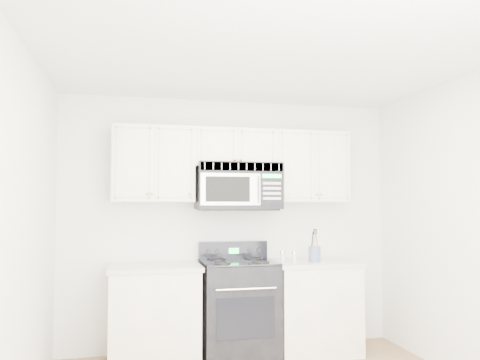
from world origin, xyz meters
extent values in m
cube|color=silver|center=(0.00, 0.00, 2.60)|extent=(3.50, 3.50, 0.01)
cube|color=white|center=(0.00, 1.75, 1.30)|extent=(3.50, 0.01, 2.60)
cube|color=white|center=(0.00, -1.75, 1.30)|extent=(3.50, 0.01, 2.60)
cube|color=white|center=(-1.75, 0.00, 1.30)|extent=(0.01, 3.50, 2.60)
cube|color=white|center=(-0.80, 1.44, 0.44)|extent=(0.82, 0.63, 0.88)
cube|color=beige|center=(-0.80, 1.44, 0.90)|extent=(0.86, 0.65, 0.04)
cube|color=black|center=(-0.80, 1.48, 0.05)|extent=(0.82, 0.55, 0.10)
cube|color=white|center=(0.80, 1.44, 0.44)|extent=(0.82, 0.63, 0.88)
cube|color=beige|center=(0.80, 1.44, 0.90)|extent=(0.86, 0.65, 0.04)
cube|color=black|center=(0.80, 1.48, 0.05)|extent=(0.82, 0.55, 0.10)
cube|color=black|center=(0.02, 1.44, 0.46)|extent=(0.72, 0.62, 0.92)
cube|color=black|center=(0.02, 1.13, 0.45)|extent=(0.55, 0.01, 0.38)
cylinder|color=silver|center=(0.02, 1.10, 0.72)|extent=(0.57, 0.02, 0.02)
cube|color=black|center=(0.02, 1.44, 0.93)|extent=(0.72, 0.62, 0.02)
cube|color=black|center=(0.02, 1.71, 1.02)|extent=(0.72, 0.08, 0.19)
cube|color=#17E347|center=(0.02, 1.67, 1.02)|extent=(0.10, 0.00, 0.06)
cube|color=white|center=(-0.82, 1.58, 1.90)|extent=(0.80, 0.33, 0.75)
cube|color=white|center=(0.82, 1.58, 1.90)|extent=(0.80, 0.33, 0.75)
cube|color=white|center=(0.00, 1.58, 2.08)|extent=(0.84, 0.33, 0.39)
sphere|color=gold|center=(-0.84, 1.40, 1.60)|extent=(0.03, 0.03, 0.03)
sphere|color=gold|center=(-0.48, 1.40, 1.60)|extent=(0.03, 0.03, 0.03)
sphere|color=gold|center=(0.48, 1.40, 1.60)|extent=(0.03, 0.03, 0.03)
sphere|color=gold|center=(0.84, 1.40, 1.60)|extent=(0.03, 0.03, 0.03)
sphere|color=gold|center=(-0.03, 1.40, 1.94)|extent=(0.03, 0.03, 0.03)
sphere|color=gold|center=(0.03, 1.40, 1.94)|extent=(0.03, 0.03, 0.03)
cylinder|color=red|center=(0.00, 1.40, 1.89)|extent=(0.01, 0.00, 0.10)
sphere|color=gold|center=(0.00, 1.40, 1.83)|extent=(0.03, 0.03, 0.03)
cube|color=black|center=(0.03, 1.54, 1.68)|extent=(0.85, 0.42, 0.47)
cube|color=#B9B7B0|center=(0.03, 1.33, 1.87)|extent=(0.83, 0.01, 0.08)
cube|color=#A1A1A1|center=(-0.09, 1.32, 1.65)|extent=(0.59, 0.01, 0.31)
cube|color=black|center=(-0.12, 1.32, 1.65)|extent=(0.44, 0.01, 0.25)
cube|color=black|center=(0.33, 1.32, 1.65)|extent=(0.23, 0.01, 0.31)
cube|color=#17E347|center=(0.33, 1.32, 1.78)|extent=(0.19, 0.00, 0.04)
cylinder|color=silver|center=(0.20, 1.29, 1.65)|extent=(0.02, 0.02, 0.27)
cylinder|color=slate|center=(0.78, 1.35, 1.00)|extent=(0.12, 0.12, 0.15)
cylinder|color=olive|center=(0.82, 1.35, 1.07)|extent=(0.01, 0.01, 0.26)
cylinder|color=black|center=(0.77, 1.38, 1.08)|extent=(0.01, 0.01, 0.28)
cylinder|color=olive|center=(0.77, 1.33, 1.09)|extent=(0.01, 0.01, 0.30)
cylinder|color=black|center=(0.82, 1.35, 1.07)|extent=(0.01, 0.01, 0.26)
cylinder|color=#B2B3C3|center=(0.45, 1.37, 0.97)|extent=(0.04, 0.04, 0.09)
cylinder|color=silver|center=(0.45, 1.37, 1.02)|extent=(0.05, 0.05, 0.02)
cylinder|color=#B2B3C3|center=(0.55, 1.30, 0.97)|extent=(0.04, 0.04, 0.09)
cylinder|color=silver|center=(0.55, 1.30, 1.02)|extent=(0.05, 0.05, 0.02)
camera|label=1|loc=(-0.98, -3.12, 1.49)|focal=35.00mm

